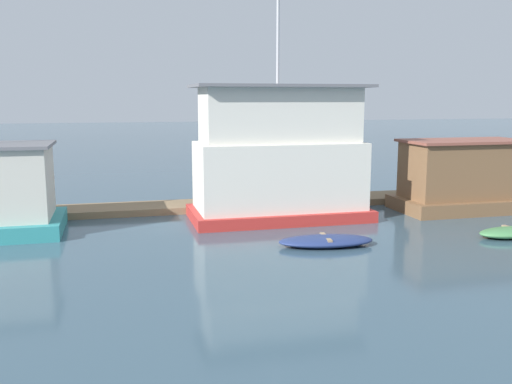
% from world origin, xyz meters
% --- Properties ---
extents(ground_plane, '(200.00, 200.00, 0.00)m').
position_xyz_m(ground_plane, '(0.00, 0.00, 0.00)').
color(ground_plane, '#385160').
extents(dock_walkway, '(33.80, 2.16, 0.30)m').
position_xyz_m(dock_walkway, '(0.00, 3.14, 0.15)').
color(dock_walkway, '#846B4C').
rests_on(dock_walkway, ground_plane).
extents(houseboat_red, '(7.44, 3.75, 9.81)m').
position_xyz_m(houseboat_red, '(1.31, 0.27, 2.61)').
color(houseboat_red, red).
rests_on(houseboat_red, ground_plane).
extents(houseboat_brown, '(5.99, 3.31, 3.22)m').
position_xyz_m(houseboat_brown, '(9.95, 0.01, 1.51)').
color(houseboat_brown, brown).
rests_on(houseboat_brown, ground_plane).
extents(dinghy_navy, '(3.47, 1.78, 0.36)m').
position_xyz_m(dinghy_navy, '(1.62, -4.52, 0.18)').
color(dinghy_navy, navy).
rests_on(dinghy_navy, ground_plane).
extents(dinghy_green, '(2.72, 1.29, 0.37)m').
position_xyz_m(dinghy_green, '(8.75, -5.01, 0.19)').
color(dinghy_green, '#47844C').
rests_on(dinghy_green, ground_plane).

